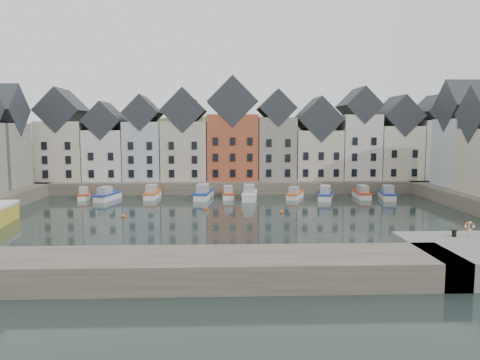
{
  "coord_description": "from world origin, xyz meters",
  "views": [
    {
      "loc": [
        -1.78,
        -54.51,
        10.96
      ],
      "look_at": [
        0.59,
        6.0,
        4.25
      ],
      "focal_mm": 35.0,
      "sensor_mm": 36.0,
      "label": 1
    }
  ],
  "objects": [
    {
      "name": "mooring_bollard",
      "position": [
        17.5,
        -17.15,
        2.31
      ],
      "size": [
        0.48,
        0.48,
        0.56
      ],
      "color": "black",
      "rests_on": "near_quay"
    },
    {
      "name": "boat_j",
      "position": [
        24.02,
        16.72,
        0.71
      ],
      "size": [
        3.05,
        6.5,
        2.4
      ],
      "rotation": [
        0.0,
        0.0,
        -0.18
      ],
      "color": "silver",
      "rests_on": "ground"
    },
    {
      "name": "boat_d",
      "position": [
        -4.63,
        17.83,
        0.85
      ],
      "size": [
        3.07,
        7.08,
        13.1
      ],
      "rotation": [
        0.0,
        0.0,
        -0.14
      ],
      "color": "silver",
      "rests_on": "ground"
    },
    {
      "name": "far_terrace",
      "position": [
        3.21,
        28.0,
        8.88
      ],
      "size": [
        72.37,
        8.16,
        17.78
      ],
      "color": "beige",
      "rests_on": "far_quay"
    },
    {
      "name": "hillside",
      "position": [
        0.02,
        56.0,
        -17.96
      ],
      "size": [
        153.6,
        70.4,
        64.0
      ],
      "color": "#212E17",
      "rests_on": "ground"
    },
    {
      "name": "ground",
      "position": [
        0.0,
        0.0,
        0.0
      ],
      "size": [
        260.0,
        260.0,
        0.0
      ],
      "primitive_type": "plane",
      "color": "black",
      "rests_on": "ground"
    },
    {
      "name": "boat_g",
      "position": [
        9.69,
        17.8,
        0.62
      ],
      "size": [
        3.61,
        5.67,
        2.09
      ],
      "rotation": [
        0.0,
        0.0,
        -0.39
      ],
      "color": "silver",
      "rests_on": "ground"
    },
    {
      "name": "boat_a",
      "position": [
        -23.34,
        18.75,
        0.63
      ],
      "size": [
        2.91,
        5.77,
        2.12
      ],
      "rotation": [
        0.0,
        0.0,
        0.23
      ],
      "color": "silver",
      "rests_on": "ground"
    },
    {
      "name": "mooring_buoys",
      "position": [
        -4.0,
        5.33,
        0.15
      ],
      "size": [
        20.5,
        5.5,
        0.5
      ],
      "color": "#DE521A",
      "rests_on": "ground"
    },
    {
      "name": "boat_f",
      "position": [
        2.51,
        16.95,
        0.78
      ],
      "size": [
        2.84,
        7.03,
        2.63
      ],
      "rotation": [
        0.0,
        0.0,
        -0.11
      ],
      "color": "silver",
      "rests_on": "ground"
    },
    {
      "name": "boat_i",
      "position": [
        20.33,
        17.84,
        0.69
      ],
      "size": [
        2.22,
        6.11,
        2.31
      ],
      "rotation": [
        0.0,
        0.0,
        -0.06
      ],
      "color": "silver",
      "rests_on": "ground"
    },
    {
      "name": "life_ring_post",
      "position": [
        18.69,
        -17.27,
        2.86
      ],
      "size": [
        0.8,
        0.17,
        1.3
      ],
      "color": "gray",
      "rests_on": "near_quay"
    },
    {
      "name": "boat_e",
      "position": [
        -0.83,
        18.51,
        0.67
      ],
      "size": [
        1.99,
        5.91,
        2.25
      ],
      "rotation": [
        0.0,
        0.0,
        0.03
      ],
      "color": "silver",
      "rests_on": "ground"
    },
    {
      "name": "far_quay",
      "position": [
        0.0,
        30.0,
        1.0
      ],
      "size": [
        90.0,
        16.0,
        2.0
      ],
      "primitive_type": "cube",
      "color": "#4B473A",
      "rests_on": "ground"
    },
    {
      "name": "boat_c",
      "position": [
        -12.73,
        19.08,
        0.71
      ],
      "size": [
        2.22,
        6.29,
        2.38
      ],
      "rotation": [
        0.0,
        0.0,
        -0.05
      ],
      "color": "silver",
      "rests_on": "ground"
    },
    {
      "name": "near_wall",
      "position": [
        -10.0,
        -22.0,
        1.0
      ],
      "size": [
        50.0,
        6.0,
        2.0
      ],
      "primitive_type": "cube",
      "color": "#4B473A",
      "rests_on": "ground"
    },
    {
      "name": "boat_h",
      "position": [
        14.3,
        16.62,
        0.73
      ],
      "size": [
        3.71,
        6.68,
        2.45
      ],
      "rotation": [
        0.0,
        0.0,
        -0.29
      ],
      "color": "silver",
      "rests_on": "ground"
    },
    {
      "name": "boat_b",
      "position": [
        -19.36,
        17.18,
        0.7
      ],
      "size": [
        3.29,
        6.37,
        2.34
      ],
      "rotation": [
        0.0,
        0.0,
        -0.24
      ],
      "color": "silver",
      "rests_on": "ground"
    }
  ]
}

